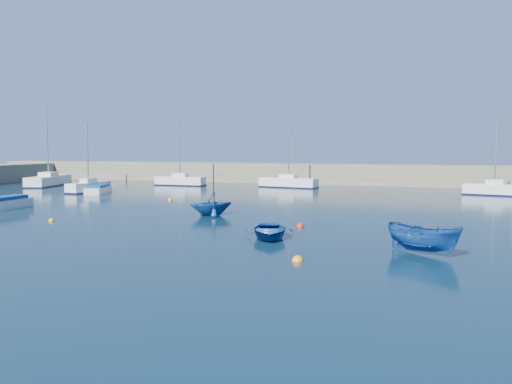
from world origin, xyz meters
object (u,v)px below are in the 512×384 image
(dinghy_center, at_px, (269,231))
(dinghy_left, at_px, (211,204))
(motorboat_2, at_px, (98,189))
(sailboat_4, at_px, (49,180))
(dinghy_right, at_px, (423,239))
(sailboat_3, at_px, (89,187))
(sailboat_6, at_px, (288,182))
(motorboat_1, at_px, (7,203))
(sailboat_5, at_px, (180,181))
(sailboat_7, at_px, (494,189))

(dinghy_center, bearing_deg, dinghy_left, 115.05)
(dinghy_center, bearing_deg, motorboat_2, 125.21)
(sailboat_4, xyz_separation_m, dinghy_right, (44.11, -27.72, 0.01))
(sailboat_3, height_order, sailboat_6, sailboat_6)
(sailboat_4, distance_m, motorboat_1, 24.28)
(sailboat_5, relative_size, sailboat_6, 0.91)
(sailboat_4, xyz_separation_m, sailboat_7, (51.22, 3.41, -0.05))
(sailboat_5, bearing_deg, dinghy_center, -146.36)
(dinghy_right, bearing_deg, sailboat_4, 86.00)
(sailboat_5, distance_m, dinghy_left, 28.43)
(sailboat_3, distance_m, sailboat_4, 11.81)
(sailboat_3, distance_m, sailboat_7, 42.04)
(sailboat_4, distance_m, motorboat_2, 13.92)
(sailboat_3, height_order, motorboat_1, sailboat_3)
(sailboat_5, height_order, motorboat_1, sailboat_5)
(sailboat_3, bearing_deg, motorboat_2, -22.28)
(dinghy_center, height_order, dinghy_left, dinghy_left)
(sailboat_5, height_order, dinghy_left, sailboat_5)
(dinghy_center, relative_size, dinghy_left, 1.21)
(motorboat_1, bearing_deg, dinghy_right, -13.32)
(sailboat_6, bearing_deg, motorboat_2, 138.17)
(sailboat_4, relative_size, dinghy_left, 3.38)
(sailboat_4, relative_size, sailboat_5, 1.25)
(sailboat_7, distance_m, dinghy_center, 33.02)
(motorboat_2, bearing_deg, dinghy_center, -56.38)
(sailboat_6, bearing_deg, sailboat_3, 133.34)
(dinghy_center, bearing_deg, sailboat_6, 86.01)
(sailboat_6, relative_size, sailboat_7, 1.18)
(sailboat_7, bearing_deg, sailboat_5, 98.52)
(sailboat_7, height_order, dinghy_right, sailboat_7)
(sailboat_3, distance_m, dinghy_left, 23.60)
(sailboat_4, relative_size, sailboat_7, 1.35)
(sailboat_4, height_order, dinghy_center, sailboat_4)
(sailboat_5, xyz_separation_m, sailboat_7, (35.82, -2.16, 0.01))
(sailboat_4, height_order, dinghy_right, sailboat_4)
(sailboat_5, relative_size, motorboat_2, 1.79)
(motorboat_2, relative_size, dinghy_left, 1.51)
(dinghy_center, bearing_deg, sailboat_3, 125.94)
(motorboat_1, xyz_separation_m, dinghy_center, (23.07, -5.75, -0.08))
(sailboat_6, bearing_deg, dinghy_center, -157.99)
(motorboat_1, distance_m, motorboat_2, 13.50)
(sailboat_4, xyz_separation_m, sailboat_5, (15.40, 5.57, -0.06))
(dinghy_left, bearing_deg, sailboat_6, 136.68)
(sailboat_7, relative_size, dinghy_right, 2.18)
(sailboat_3, height_order, sailboat_4, sailboat_4)
(dinghy_center, bearing_deg, motorboat_1, 149.58)
(motorboat_2, bearing_deg, dinghy_right, -51.10)
(motorboat_1, bearing_deg, dinghy_left, 5.24)
(sailboat_7, distance_m, dinghy_right, 31.93)
(sailboat_3, xyz_separation_m, sailboat_4, (-10.23, 5.91, 0.09))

